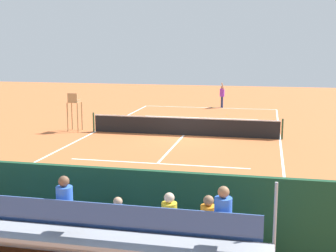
% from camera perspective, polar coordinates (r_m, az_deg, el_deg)
% --- Properties ---
extents(ground_plane, '(60.00, 60.00, 0.00)m').
position_cam_1_polar(ground_plane, '(24.56, 1.98, -1.15)').
color(ground_plane, '#BC6033').
extents(court_line_markings, '(10.10, 22.20, 0.01)m').
position_cam_1_polar(court_line_markings, '(24.60, 1.99, -1.13)').
color(court_line_markings, white).
rests_on(court_line_markings, ground).
extents(tennis_net, '(10.30, 0.10, 1.07)m').
position_cam_1_polar(tennis_net, '(24.47, 1.99, 0.00)').
color(tennis_net, black).
rests_on(tennis_net, ground).
extents(backdrop_wall, '(18.00, 0.16, 2.00)m').
position_cam_1_polar(backdrop_wall, '(11.27, -11.00, -9.80)').
color(backdrop_wall, '#194228').
rests_on(backdrop_wall, ground).
extents(bleacher_stand, '(9.06, 2.40, 2.48)m').
position_cam_1_polar(bleacher_stand, '(10.10, -13.52, -12.66)').
color(bleacher_stand, '#9EA0A5').
rests_on(bleacher_stand, ground).
extents(umpire_chair, '(0.67, 0.67, 2.14)m').
position_cam_1_polar(umpire_chair, '(26.08, -11.57, 2.24)').
color(umpire_chair, '#A88456').
rests_on(umpire_chair, ground).
extents(courtside_bench, '(1.80, 0.40, 0.93)m').
position_cam_1_polar(courtside_bench, '(11.42, 1.90, -11.70)').
color(courtside_bench, '#33383D').
rests_on(courtside_bench, ground).
extents(equipment_bag, '(0.90, 0.36, 0.36)m').
position_cam_1_polar(equipment_bag, '(11.92, -7.51, -12.80)').
color(equipment_bag, '#334C8C').
rests_on(equipment_bag, ground).
extents(tennis_player, '(0.45, 0.56, 1.93)m').
position_cam_1_polar(tennis_player, '(35.39, 6.72, 3.92)').
color(tennis_player, navy).
rests_on(tennis_player, ground).
extents(tennis_racket, '(0.58, 0.41, 0.03)m').
position_cam_1_polar(tennis_racket, '(35.22, 5.71, 2.27)').
color(tennis_racket, black).
rests_on(tennis_racket, ground).
extents(tennis_ball_near, '(0.07, 0.07, 0.07)m').
position_cam_1_polar(tennis_ball_near, '(31.52, 7.35, 1.35)').
color(tennis_ball_near, '#CCDB33').
rests_on(tennis_ball_near, ground).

